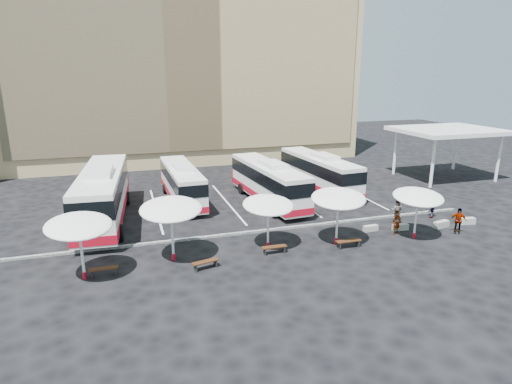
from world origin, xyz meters
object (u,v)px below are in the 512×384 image
object	(u,v)px
sunshade_1	(171,209)
sunshade_3	(338,199)
passenger_0	(397,222)
passenger_1	(397,211)
sunshade_0	(79,226)
bus_1	(182,182)
sunshade_4	(418,197)
conc_bench_2	(441,224)
wood_bench_1	(205,263)
conc_bench_0	(371,228)
bus_0	(103,193)
conc_bench_1	(400,227)
bus_2	(268,181)
wood_bench_0	(104,270)
passenger_2	(458,221)
bus_3	(319,171)
conc_bench_3	(466,221)
passenger_3	(432,208)
sunshade_2	(268,205)
wood_bench_2	(274,248)
wood_bench_3	(348,242)

from	to	relation	value
sunshade_1	sunshade_3	world-z (taller)	sunshade_1
passenger_0	passenger_1	bearing A→B (deg)	40.72
passenger_1	sunshade_0	bearing A→B (deg)	49.72
bus_1	passenger_1	xyz separation A→B (m)	(14.51, -10.05, -0.87)
sunshade_0	passenger_1	bearing A→B (deg)	7.41
sunshade_4	conc_bench_2	distance (m)	4.32
sunshade_3	wood_bench_1	world-z (taller)	sunshade_3
conc_bench_0	passenger_1	xyz separation A→B (m)	(2.90, 1.12, 0.67)
bus_0	conc_bench_1	bearing A→B (deg)	-18.51
bus_2	sunshade_4	xyz separation A→B (m)	(6.67, -10.78, 1.00)
sunshade_0	conc_bench_2	distance (m)	24.13
wood_bench_0	passenger_2	size ratio (longest dim) A/B	0.85
conc_bench_2	wood_bench_1	bearing A→B (deg)	-174.90
conc_bench_1	bus_3	bearing A→B (deg)	95.18
bus_2	sunshade_1	bearing A→B (deg)	-139.04
sunshade_0	conc_bench_3	world-z (taller)	sunshade_0
sunshade_1	passenger_3	size ratio (longest dim) A/B	2.59
sunshade_0	passenger_3	bearing A→B (deg)	6.52
sunshade_3	passenger_0	distance (m)	5.26
bus_0	wood_bench_0	world-z (taller)	bus_0
sunshade_3	passenger_0	xyz separation A→B (m)	(4.76, 0.31, -2.22)
sunshade_0	wood_bench_0	world-z (taller)	sunshade_0
wood_bench_0	conc_bench_1	distance (m)	19.86
sunshade_1	bus_3	bearing A→B (deg)	37.76
sunshade_2	passenger_3	bearing A→B (deg)	7.32
passenger_1	wood_bench_1	bearing A→B (deg)	55.60
wood_bench_1	conc_bench_1	bearing A→B (deg)	7.85
sunshade_0	conc_bench_0	size ratio (longest dim) A/B	4.04
wood_bench_2	bus_0	bearing A→B (deg)	136.54
wood_bench_2	passenger_2	distance (m)	13.32
conc_bench_2	passenger_1	world-z (taller)	passenger_1
conc_bench_2	conc_bench_0	bearing A→B (deg)	170.25
conc_bench_1	sunshade_3	bearing A→B (deg)	-170.90
sunshade_0	sunshade_1	distance (m)	4.98
bus_1	conc_bench_0	bearing A→B (deg)	-45.64
bus_0	sunshade_3	size ratio (longest dim) A/B	2.98
bus_0	passenger_0	world-z (taller)	bus_0
passenger_0	conc_bench_3	bearing A→B (deg)	-11.76
bus_3	wood_bench_1	world-z (taller)	bus_3
wood_bench_2	conc_bench_2	distance (m)	13.05
sunshade_0	passenger_2	xyz separation A→B (m)	(24.23, -0.44, -2.12)
sunshade_2	wood_bench_0	world-z (taller)	sunshade_2
conc_bench_2	passenger_3	size ratio (longest dim) A/B	0.81
wood_bench_1	wood_bench_3	size ratio (longest dim) A/B	0.96
wood_bench_3	passenger_2	xyz separation A→B (m)	(8.51, 0.06, 0.52)
wood_bench_1	wood_bench_3	xyz separation A→B (m)	(9.24, 0.26, 0.02)
sunshade_0	wood_bench_3	size ratio (longest dim) A/B	2.63
sunshade_1	wood_bench_2	xyz separation A→B (m)	(6.04, -0.88, -2.82)
conc_bench_3	passenger_1	distance (m)	5.03
wood_bench_1	wood_bench_3	bearing A→B (deg)	1.62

